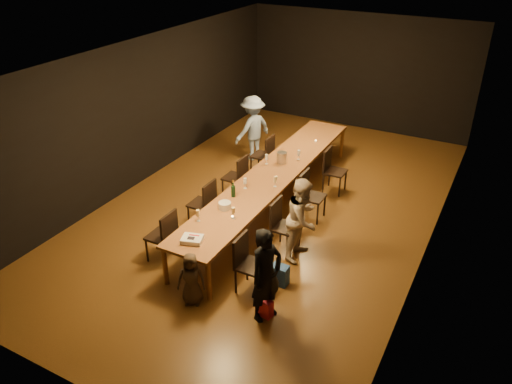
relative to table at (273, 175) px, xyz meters
The scene contains 30 objects.
ground 0.70m from the table, ahead, with size 10.00×10.00×0.00m, color #462A11.
room_shell 1.38m from the table, ahead, with size 6.04×10.04×3.02m.
table is the anchor object (origin of this frame).
chair_right_0 2.56m from the table, 70.50° to the right, with size 0.42×0.42×0.93m, color black, non-canonical shape.
chair_right_1 1.49m from the table, 54.69° to the right, with size 0.42×0.42×0.93m, color black, non-canonical shape.
chair_right_2 0.88m from the table, ahead, with size 0.42×0.42×0.93m, color black, non-canonical shape.
chair_right_3 1.49m from the table, 54.69° to the left, with size 0.42×0.42×0.93m, color black, non-canonical shape.
chair_left_0 2.56m from the table, 109.50° to the right, with size 0.42×0.42×0.93m, color black, non-canonical shape.
chair_left_1 1.49m from the table, 125.31° to the right, with size 0.42×0.42×0.93m, color black, non-canonical shape.
chair_left_2 0.88m from the table, behind, with size 0.42×0.42×0.93m, color black, non-canonical shape.
chair_left_3 1.49m from the table, 125.31° to the left, with size 0.42×0.42×0.93m, color black, non-canonical shape.
woman_birthday 3.09m from the table, 65.20° to the right, with size 0.53×0.35×1.44m, color black.
woman_tan 1.67m from the table, 46.34° to the right, with size 0.70×0.54×1.44m, color beige.
man_blue 2.34m from the table, 127.83° to the left, with size 0.99×0.57×1.53m, color #8DAADB.
child 3.08m from the table, 86.21° to the right, with size 0.42×0.27×0.85m, color #453526.
gift_bag_red 3.14m from the table, 65.50° to the right, with size 0.23×0.13×0.28m, color red.
gift_bag_blue 2.43m from the table, 60.63° to the right, with size 0.27×0.18×0.33m, color #2651A8.
birthday_cake 2.63m from the table, 91.08° to the right, with size 0.37×0.33×0.07m.
plate_stack 1.58m from the table, 94.22° to the right, with size 0.21×0.21×0.12m, color silver.
champagne_bottle 1.18m from the table, 100.00° to the right, with size 0.07×0.07×0.32m, color black, non-canonical shape.
ice_bucket 0.54m from the table, 95.78° to the left, with size 0.20×0.20×0.22m, color #A3A3A8.
wineglass_0 2.13m from the table, 97.79° to the right, with size 0.06×0.06×0.21m, color beige, non-canonical shape.
wineglass_1 1.79m from the table, 84.49° to the right, with size 0.06×0.06×0.21m, color beige, non-canonical shape.
wineglass_2 0.82m from the table, 101.73° to the right, with size 0.06×0.06×0.21m, color silver, non-canonical shape.
wineglass_3 0.57m from the table, 58.90° to the right, with size 0.06×0.06×0.21m, color beige, non-canonical shape.
wineglass_4 0.45m from the table, 133.09° to the left, with size 0.06×0.06×0.21m, color silver, non-canonical shape.
wineglass_5 0.83m from the table, 76.49° to the left, with size 0.06×0.06×0.21m, color silver, non-canonical shape.
tealight_near 1.78m from the table, 85.16° to the right, with size 0.05×0.05×0.03m, color #B2B7B2.
tealight_mid 0.22m from the table, 45.95° to the right, with size 0.05×0.05×0.03m, color #B2B7B2.
tealight_far 1.82m from the table, 85.26° to the left, with size 0.05×0.05×0.03m, color #B2B7B2.
Camera 1 is at (3.74, -7.68, 5.04)m, focal length 35.00 mm.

